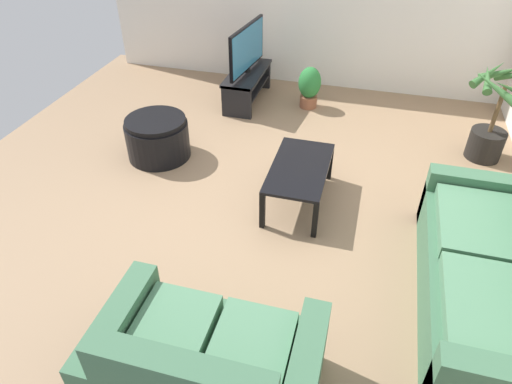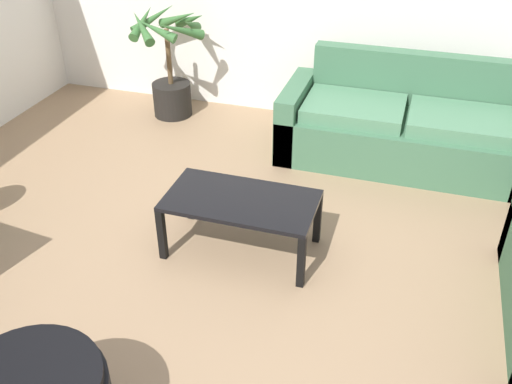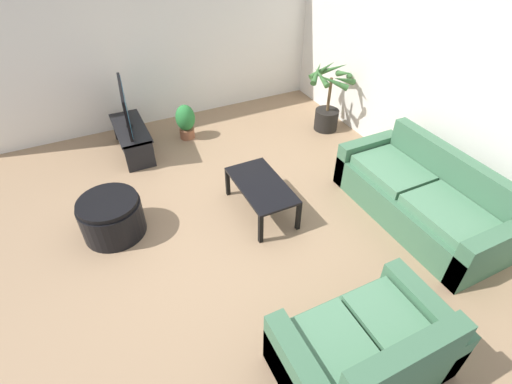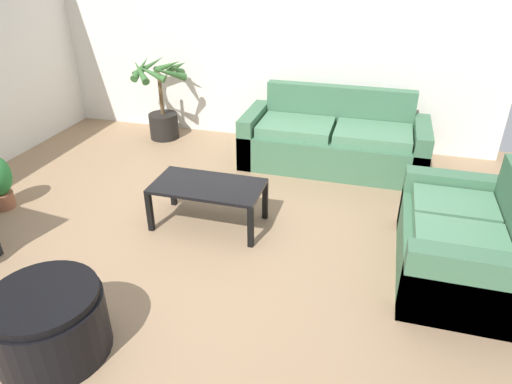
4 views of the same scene
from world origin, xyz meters
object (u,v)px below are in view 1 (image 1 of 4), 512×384
object	(u,v)px
coffee_table	(300,171)
potted_palm	(495,120)
couch_loveseat	(207,369)
potted_plant_small	(309,86)
tv	(247,48)
ottoman	(158,138)
tv_stand	(247,82)
couch_main	(491,281)

from	to	relation	value
coffee_table	potted_palm	distance (m)	2.43
couch_loveseat	potted_plant_small	xyz separation A→B (m)	(-4.45, -0.13, 0.02)
potted_plant_small	tv	bearing A→B (deg)	-86.43
tv	ottoman	xyz separation A→B (m)	(1.71, -0.61, -0.54)
tv	couch_loveseat	bearing A→B (deg)	12.96
tv	potted_palm	world-z (taller)	potted_palm
ottoman	couch_loveseat	bearing A→B (deg)	31.03
couch_loveseat	tv_stand	size ratio (longest dim) A/B	1.29
tv_stand	ottoman	size ratio (longest dim) A/B	1.49
couch_loveseat	potted_plant_small	size ratio (longest dim) A/B	2.43
potted_palm	tv	bearing A→B (deg)	-102.83
potted_plant_small	potted_palm	bearing A→B (deg)	71.13
couch_main	coffee_table	distance (m)	1.96
tv_stand	potted_palm	bearing A→B (deg)	77.18
coffee_table	potted_plant_small	xyz separation A→B (m)	(-2.19, -0.28, -0.06)
potted_palm	potted_plant_small	size ratio (longest dim) A/B	1.90
potted_plant_small	ottoman	world-z (taller)	potted_plant_small
couch_loveseat	coffee_table	distance (m)	2.26
potted_palm	ottoman	bearing A→B (deg)	-75.16
tv_stand	tv	size ratio (longest dim) A/B	1.02
couch_main	couch_loveseat	distance (m)	2.25
couch_loveseat	ottoman	bearing A→B (deg)	-148.97
tv_stand	coffee_table	size ratio (longest dim) A/B	1.05
tv	ottoman	world-z (taller)	tv
potted_palm	ottoman	size ratio (longest dim) A/B	1.51
coffee_table	potted_plant_small	bearing A→B (deg)	-172.59
tv_stand	potted_palm	size ratio (longest dim) A/B	0.99
potted_plant_small	ottoman	xyz separation A→B (m)	(1.76, -1.49, -0.07)
coffee_table	potted_palm	world-z (taller)	potted_palm
coffee_table	ottoman	distance (m)	1.83
ottoman	tv_stand	bearing A→B (deg)	160.57
coffee_table	potted_palm	xyz separation A→B (m)	(-1.42, 1.97, 0.12)
tv_stand	coffee_table	bearing A→B (deg)	28.78
coffee_table	ottoman	world-z (taller)	ottoman
coffee_table	couch_main	bearing A→B (deg)	60.06
couch_main	coffee_table	xyz separation A→B (m)	(-0.98, -1.70, 0.08)
tv	ottoman	distance (m)	1.89
coffee_table	ottoman	size ratio (longest dim) A/B	1.42
coffee_table	couch_loveseat	bearing A→B (deg)	-4.04
potted_plant_small	ottoman	distance (m)	2.31
couch_main	potted_palm	size ratio (longest dim) A/B	1.96
couch_main	potted_palm	world-z (taller)	potted_palm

